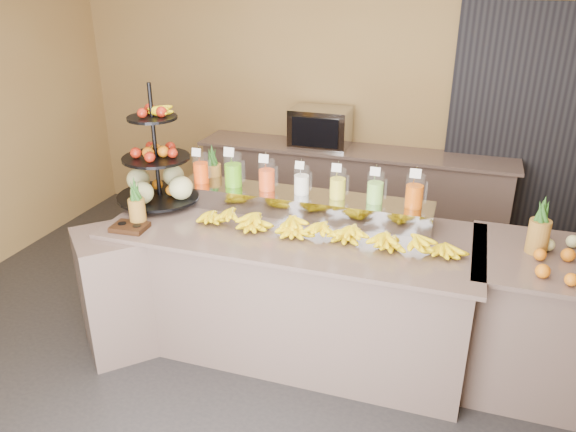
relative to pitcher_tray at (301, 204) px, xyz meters
The scene contains 20 objects.
ground 1.16m from the pitcher_tray, 87.77° to the right, with size 6.00×6.00×0.00m, color black.
room_envelope 0.92m from the pitcher_tray, 44.42° to the left, with size 6.04×5.02×2.82m.
buffet_counter 0.63m from the pitcher_tray, 106.16° to the right, with size 2.75×1.25×0.93m.
right_counter 1.81m from the pitcher_tray, ahead, with size 1.08×0.88×0.93m.
back_ledge 1.75m from the pitcher_tray, 89.23° to the left, with size 3.10×0.55×0.93m.
pitcher_tray is the anchor object (origin of this frame).
juice_pitcher_orange_a 0.80m from the pitcher_tray, behind, with size 0.12×0.12×0.29m.
juice_pitcher_green 0.55m from the pitcher_tray, behind, with size 0.13×0.14×0.32m.
juice_pitcher_orange_b 0.31m from the pitcher_tray, behind, with size 0.12×0.12×0.29m.
juice_pitcher_milk 0.16m from the pitcher_tray, 102.94° to the right, with size 0.11×0.11×0.27m.
juice_pitcher_lemon 0.31m from the pitcher_tray, ahead, with size 0.11×0.12×0.28m.
juice_pitcher_lime 0.55m from the pitcher_tray, ahead, with size 0.12×0.12×0.28m.
juice_pitcher_orange_c 0.80m from the pitcher_tray, ahead, with size 0.12×0.13×0.30m.
banana_heap 0.40m from the pitcher_tray, 55.92° to the right, with size 1.83×0.17×0.15m.
fruit_stand 1.05m from the pitcher_tray, behind, with size 0.70×0.70×0.89m.
condiment_caddy 1.19m from the pitcher_tray, 148.41° to the right, with size 0.23×0.17×0.03m, color black.
pineapple_left_a 1.14m from the pitcher_tray, 151.61° to the right, with size 0.11×0.11×0.35m.
pineapple_left_b 0.78m from the pitcher_tray, 167.81° to the left, with size 0.13×0.13×0.40m.
right_fruit_pile 1.70m from the pitcher_tray, ahead, with size 0.40×0.39×0.21m.
oven_warmer 1.70m from the pitcher_tray, 100.60° to the left, with size 0.57×0.40×0.38m, color gray.
Camera 1 is at (1.04, -2.96, 2.53)m, focal length 35.00 mm.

